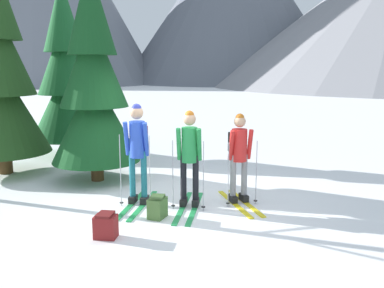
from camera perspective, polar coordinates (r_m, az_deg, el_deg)
The scene contains 8 objects.
ground_plane at distance 7.70m, azimuth -2.15°, elevation -8.38°, with size 400.00×400.00×0.00m, color white.
skier_in_blue at distance 7.61m, azimuth -7.41°, elevation -0.46°, with size 0.61×1.70×1.85m.
skier_in_green at distance 7.42m, azimuth -0.33°, elevation -1.26°, with size 0.61×1.77×1.74m.
skier_in_red at distance 7.70m, azimuth 6.41°, elevation -1.25°, with size 0.91×1.57×1.66m.
pine_tree_mid at distance 12.27m, azimuth -16.83°, elevation 8.85°, with size 2.01×2.01×4.86m.
pine_tree_far at distance 9.25m, azimuth -13.24°, elevation 7.89°, with size 1.91×1.91×4.62m.
backpack_on_snow_front at distance 7.08m, azimuth -4.73°, elevation -8.55°, with size 0.31×0.37×0.38m.
backpack_on_snow_beside at distance 6.41m, azimuth -11.68°, elevation -10.85°, with size 0.32×0.28×0.38m.
Camera 1 is at (1.28, -7.17, 2.51)m, focal length 39.17 mm.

